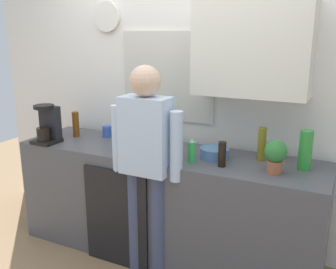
{
  "coord_description": "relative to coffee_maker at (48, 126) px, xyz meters",
  "views": [
    {
      "loc": [
        1.31,
        -2.28,
        1.82
      ],
      "look_at": [
        0.05,
        0.25,
        1.05
      ],
      "focal_mm": 40.8,
      "sensor_mm": 36.0,
      "label": 1
    }
  ],
  "objects": [
    {
      "name": "coffee_maker",
      "position": [
        0.0,
        0.0,
        0.0
      ],
      "size": [
        0.2,
        0.2,
        0.33
      ],
      "color": "black",
      "rests_on": "kitchen_counter"
    },
    {
      "name": "bottle_dark_sauce",
      "position": [
        1.54,
        0.07,
        -0.06
      ],
      "size": [
        0.06,
        0.06,
        0.18
      ],
      "primitive_type": "cylinder",
      "color": "black",
      "rests_on": "kitchen_counter"
    },
    {
      "name": "bottle_amber_beer",
      "position": [
        0.1,
        0.25,
        -0.03
      ],
      "size": [
        0.06,
        0.06,
        0.23
      ],
      "primitive_type": "cylinder",
      "color": "brown",
      "rests_on": "kitchen_counter"
    },
    {
      "name": "person_at_sink",
      "position": [
        1.02,
        -0.1,
        -0.09
      ],
      "size": [
        0.57,
        0.22,
        1.6
      ],
      "rotation": [
        0.0,
        0.0,
        -0.1
      ],
      "color": "#3F4766",
      "rests_on": "ground_plane"
    },
    {
      "name": "back_wall_assembly",
      "position": [
        1.1,
        0.6,
        0.32
      ],
      "size": [
        4.1,
        0.42,
        2.6
      ],
      "color": "white",
      "rests_on": "ground_plane"
    },
    {
      "name": "bottle_green_wine",
      "position": [
        0.69,
        0.14,
        0.0
      ],
      "size": [
        0.07,
        0.07,
        0.3
      ],
      "primitive_type": "cylinder",
      "color": "#195923",
      "rests_on": "kitchen_counter"
    },
    {
      "name": "potted_plant",
      "position": [
        1.9,
        0.1,
        -0.01
      ],
      "size": [
        0.15,
        0.15,
        0.23
      ],
      "color": "#9E5638",
      "rests_on": "kitchen_counter"
    },
    {
      "name": "kitchen_counter",
      "position": [
        1.02,
        0.2,
        -0.59
      ],
      "size": [
        2.5,
        0.64,
        0.9
      ],
      "primitive_type": "cube",
      "color": "#4C4C51",
      "rests_on": "ground_plane"
    },
    {
      "name": "cup_terracotta_mug",
      "position": [
        1.11,
        0.2,
        -0.1
      ],
      "size": [
        0.08,
        0.08,
        0.09
      ],
      "primitive_type": "cylinder",
      "color": "#B26647",
      "rests_on": "kitchen_counter"
    },
    {
      "name": "bottle_olive_oil",
      "position": [
        1.75,
        0.33,
        -0.02
      ],
      "size": [
        0.06,
        0.06,
        0.25
      ],
      "primitive_type": "cylinder",
      "color": "olive",
      "rests_on": "kitchen_counter"
    },
    {
      "name": "cup_blue_mug",
      "position": [
        0.35,
        0.36,
        -0.1
      ],
      "size": [
        0.08,
        0.08,
        0.1
      ],
      "primitive_type": "cylinder",
      "color": "#3351B2",
      "rests_on": "kitchen_counter"
    },
    {
      "name": "bottle_clear_soda",
      "position": [
        2.07,
        0.26,
        -0.01
      ],
      "size": [
        0.09,
        0.09,
        0.28
      ],
      "primitive_type": "cylinder",
      "color": "#2D8C33",
      "rests_on": "kitchen_counter"
    },
    {
      "name": "dishwasher_panel",
      "position": [
        0.76,
        -0.13,
        -0.64
      ],
      "size": [
        0.56,
        0.02,
        0.81
      ],
      "primitive_type": "cube",
      "color": "black",
      "rests_on": "ground_plane"
    },
    {
      "name": "mixing_bowl",
      "position": [
        1.43,
        0.22,
        -0.11
      ],
      "size": [
        0.22,
        0.22,
        0.08
      ],
      "primitive_type": "cylinder",
      "color": "#4C72A5",
      "rests_on": "kitchen_counter"
    },
    {
      "name": "dish_soap",
      "position": [
        1.31,
        0.07,
        -0.07
      ],
      "size": [
        0.06,
        0.06,
        0.18
      ],
      "color": "green",
      "rests_on": "kitchen_counter"
    }
  ]
}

